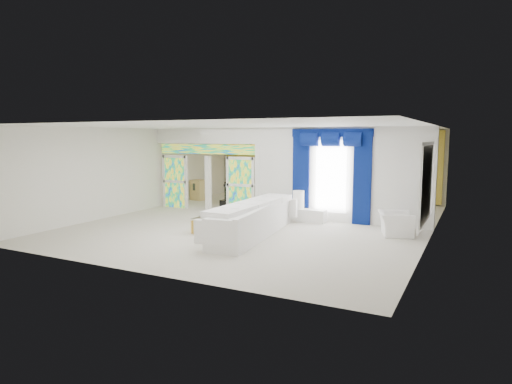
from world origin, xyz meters
The scene contains 22 objects.
floor centered at (0.00, 0.00, 0.00)m, with size 12.00×12.00×0.00m, color #B7AF9E.
dividing_wall centered at (2.15, 1.00, 1.50)m, with size 5.70×0.18×3.00m, color white.
dividing_header centered at (-2.85, 1.00, 2.73)m, with size 4.30×0.18×0.55m, color white.
stained_panel_left centered at (-4.28, 1.00, 1.00)m, with size 0.95×0.04×2.00m, color #994C3F.
stained_panel_right centered at (-1.42, 1.00, 1.00)m, with size 0.95×0.04×2.00m, color #994C3F.
stained_transom centered at (-2.85, 1.00, 2.25)m, with size 4.00×0.05×0.35m, color #994C3F.
window_pane centered at (1.90, 0.90, 1.45)m, with size 1.00×0.02×2.30m, color white.
blue_drape_left centered at (0.90, 0.87, 1.40)m, with size 0.55×0.10×2.80m, color #030A46.
blue_drape_right centered at (2.90, 0.87, 1.40)m, with size 0.55×0.10×2.80m, color #030A46.
blue_pelmet centered at (1.90, 0.87, 2.82)m, with size 2.60×0.12×0.25m, color #030A46.
wall_mirror centered at (4.94, -1.00, 1.55)m, with size 0.04×2.70×1.90m, color white.
gold_curtains centered at (0.00, 5.90, 1.50)m, with size 9.70×0.12×2.90m, color #B8842C.
white_sofa centered at (0.62, -2.01, 0.41)m, with size 0.91×4.26×0.81m, color white.
coffee_table centered at (-0.73, -1.71, 0.20)m, with size 0.61×1.83×0.41m, color gold.
console_table centered at (1.24, 0.56, 0.20)m, with size 1.20×0.38×0.40m, color white.
table_lamp centered at (0.94, 0.56, 0.69)m, with size 0.36×0.36×0.58m, color white.
armchair centered at (4.10, -0.20, 0.32)m, with size 0.99×0.87×0.64m, color white.
grand_piano centered at (-2.34, 3.49, 0.44)m, with size 1.34×1.75×0.89m, color black.
piano_bench centered at (-2.34, 1.89, 0.14)m, with size 0.83×0.32×0.28m, color black.
tv_console centered at (-4.62, 3.12, 0.43)m, with size 0.59×0.54×0.86m, color tan.
chandelier centered at (-2.30, 3.40, 2.65)m, with size 0.60×0.60×0.60m, color gold.
decanters centered at (-0.74, -1.86, 0.49)m, with size 0.21×1.05×0.19m.
Camera 1 is at (6.04, -12.59, 2.70)m, focal length 30.99 mm.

